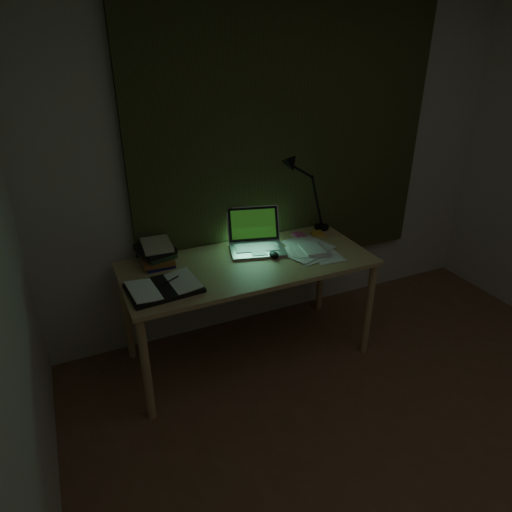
{
  "coord_description": "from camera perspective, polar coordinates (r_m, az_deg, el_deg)",
  "views": [
    {
      "loc": [
        -1.48,
        -0.8,
        2.04
      ],
      "look_at": [
        -0.47,
        1.45,
        0.82
      ],
      "focal_mm": 32.0,
      "sensor_mm": 36.0,
      "label": 1
    }
  ],
  "objects": [
    {
      "name": "mouse",
      "position": [
        2.95,
        2.26,
        0.15
      ],
      "size": [
        0.07,
        0.1,
        0.04
      ],
      "primitive_type": "ellipsoid",
      "rotation": [
        0.0,
        0.0,
        -0.08
      ],
      "color": "black",
      "rests_on": "desk"
    },
    {
      "name": "book_stack",
      "position": [
        2.91,
        -12.28,
        0.4
      ],
      "size": [
        0.21,
        0.24,
        0.15
      ],
      "primitive_type": null,
      "rotation": [
        0.0,
        0.0,
        0.08
      ],
      "color": "white",
      "rests_on": "desk"
    },
    {
      "name": "laptop",
      "position": [
        2.98,
        0.2,
        2.83
      ],
      "size": [
        0.45,
        0.48,
        0.26
      ],
      "primitive_type": null,
      "rotation": [
        0.0,
        0.0,
        -0.25
      ],
      "color": "silver",
      "rests_on": "desk"
    },
    {
      "name": "sticky_yellow",
      "position": [
        3.32,
        7.68,
        2.84
      ],
      "size": [
        0.1,
        0.1,
        0.02
      ],
      "primitive_type": "cube",
      "rotation": [
        0.0,
        0.0,
        -0.25
      ],
      "color": "gold",
      "rests_on": "desk"
    },
    {
      "name": "curtain",
      "position": [
        3.19,
        4.13,
        15.57
      ],
      "size": [
        2.2,
        0.06,
        2.0
      ],
      "primitive_type": "cube",
      "color": "#2D3219",
      "rests_on": "wall_back"
    },
    {
      "name": "open_textbook",
      "position": [
        2.63,
        -11.45,
        -3.84
      ],
      "size": [
        0.42,
        0.32,
        0.03
      ],
      "primitive_type": null,
      "rotation": [
        0.0,
        0.0,
        0.08
      ],
      "color": "white",
      "rests_on": "desk"
    },
    {
      "name": "desk_lamp",
      "position": [
        3.33,
        8.52,
        7.99
      ],
      "size": [
        0.44,
        0.37,
        0.57
      ],
      "primitive_type": null,
      "rotation": [
        0.0,
        0.0,
        -0.2
      ],
      "color": "black",
      "rests_on": "desk"
    },
    {
      "name": "loose_papers",
      "position": [
        3.05,
        6.16,
        0.78
      ],
      "size": [
        0.39,
        0.4,
        0.02
      ],
      "primitive_type": null,
      "rotation": [
        0.0,
        0.0,
        -0.32
      ],
      "color": "silver",
      "rests_on": "desk"
    },
    {
      "name": "sticky_pink",
      "position": [
        3.28,
        5.33,
        2.68
      ],
      "size": [
        0.08,
        0.08,
        0.02
      ],
      "primitive_type": "cube",
      "rotation": [
        0.0,
        0.0,
        0.1
      ],
      "color": "#E95AA6",
      "rests_on": "desk"
    },
    {
      "name": "wall_back",
      "position": [
        3.26,
        3.68,
        12.25
      ],
      "size": [
        3.5,
        0.0,
        2.5
      ],
      "primitive_type": "cube",
      "color": "beige",
      "rests_on": "ground"
    },
    {
      "name": "desk",
      "position": [
        3.08,
        -0.92,
        -6.75
      ],
      "size": [
        1.59,
        0.69,
        0.72
      ],
      "primitive_type": null,
      "color": "tan",
      "rests_on": "floor"
    }
  ]
}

